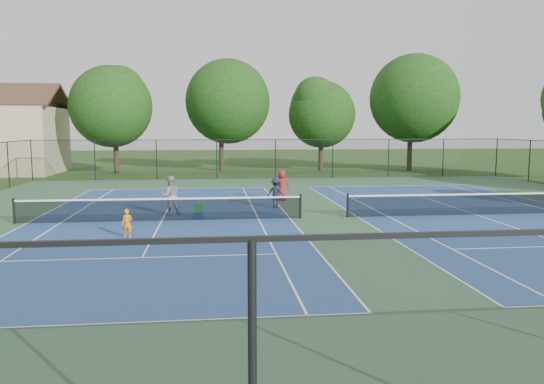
{
  "coord_description": "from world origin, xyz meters",
  "views": [
    {
      "loc": [
        -4.83,
        -22.49,
        3.96
      ],
      "look_at": [
        -2.41,
        -1.0,
        1.3
      ],
      "focal_mm": 35.0,
      "sensor_mm": 36.0,
      "label": 1
    }
  ],
  "objects": [
    {
      "name": "ground",
      "position": [
        0.0,
        0.0,
        0.0
      ],
      "size": [
        140.0,
        140.0,
        0.0
      ],
      "primitive_type": "plane",
      "color": "#234716",
      "rests_on": "ground"
    },
    {
      "name": "court_pad",
      "position": [
        0.0,
        0.0,
        0.0
      ],
      "size": [
        36.0,
        36.0,
        0.01
      ],
      "primitive_type": "cube",
      "color": "#294932",
      "rests_on": "ground"
    },
    {
      "name": "tennis_court_left",
      "position": [
        -7.0,
        0.0,
        0.1
      ],
      "size": [
        12.0,
        23.83,
        1.07
      ],
      "color": "navy",
      "rests_on": "ground"
    },
    {
      "name": "tennis_court_right",
      "position": [
        7.0,
        0.0,
        0.1
      ],
      "size": [
        12.0,
        23.83,
        1.07
      ],
      "color": "navy",
      "rests_on": "ground"
    },
    {
      "name": "perimeter_fence",
      "position": [
        0.0,
        0.0,
        1.6
      ],
      "size": [
        36.08,
        36.08,
        3.02
      ],
      "color": "black",
      "rests_on": "ground"
    },
    {
      "name": "tree_back_a",
      "position": [
        -13.0,
        24.0,
        6.04
      ],
      "size": [
        6.8,
        6.8,
        9.15
      ],
      "color": "#2D2116",
      "rests_on": "ground"
    },
    {
      "name": "tree_back_b",
      "position": [
        -4.0,
        26.0,
        6.6
      ],
      "size": [
        7.6,
        7.6,
        10.03
      ],
      "color": "#2D2116",
      "rests_on": "ground"
    },
    {
      "name": "tree_back_c",
      "position": [
        5.0,
        25.0,
        5.48
      ],
      "size": [
        6.0,
        6.0,
        8.4
      ],
      "color": "#2D2116",
      "rests_on": "ground"
    },
    {
      "name": "tree_back_d",
      "position": [
        13.0,
        24.0,
        6.82
      ],
      "size": [
        7.8,
        7.8,
        10.37
      ],
      "color": "#2D2116",
      "rests_on": "ground"
    },
    {
      "name": "child_player",
      "position": [
        -7.91,
        -3.29,
        0.52
      ],
      "size": [
        0.41,
        0.31,
        1.04
      ],
      "primitive_type": "imported",
      "rotation": [
        0.0,
        0.0,
        -0.16
      ],
      "color": "orange",
      "rests_on": "ground"
    },
    {
      "name": "instructor",
      "position": [
        -6.74,
        1.47,
        0.89
      ],
      "size": [
        1.03,
        0.91,
        1.78
      ],
      "primitive_type": "imported",
      "rotation": [
        0.0,
        0.0,
        3.45
      ],
      "color": "gray",
      "rests_on": "ground"
    },
    {
      "name": "bystander_b",
      "position": [
        -1.74,
        3.17,
        0.74
      ],
      "size": [
        1.11,
        0.96,
        1.49
      ],
      "primitive_type": "imported",
      "rotation": [
        0.0,
        0.0,
        2.61
      ],
      "color": "#171B34",
      "rests_on": "ground"
    },
    {
      "name": "bystander_c",
      "position": [
        -1.12,
        5.64,
        0.83
      ],
      "size": [
        0.91,
        0.7,
        1.66
      ],
      "primitive_type": "imported",
      "rotation": [
        0.0,
        0.0,
        2.9
      ],
      "color": "maroon",
      "rests_on": "ground"
    },
    {
      "name": "ball_crate",
      "position": [
        -5.47,
        0.4,
        0.14
      ],
      "size": [
        0.4,
        0.34,
        0.28
      ],
      "primitive_type": "cube",
      "rotation": [
        0.0,
        0.0,
        -0.04
      ],
      "color": "navy",
      "rests_on": "ground"
    },
    {
      "name": "ball_hopper",
      "position": [
        -5.47,
        0.4,
        0.48
      ],
      "size": [
        0.35,
        0.29,
        0.4
      ],
      "primitive_type": "cube",
      "rotation": [
        0.0,
        0.0,
        -0.02
      ],
      "color": "green",
      "rests_on": "ball_crate"
    }
  ]
}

